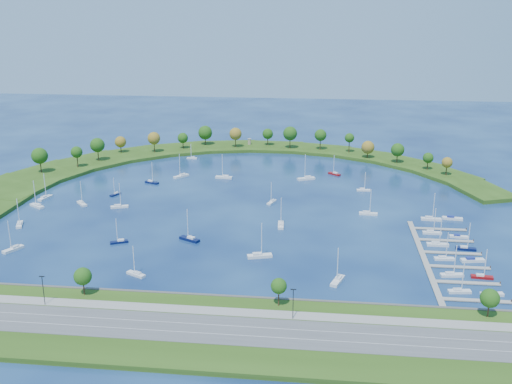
# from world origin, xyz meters

# --- Properties ---
(ground) EXTENTS (700.00, 700.00, 0.00)m
(ground) POSITION_xyz_m (0.00, 0.00, 0.00)
(ground) COLOR #071844
(ground) RESTS_ON ground
(south_shoreline) EXTENTS (420.00, 43.10, 11.60)m
(south_shoreline) POSITION_xyz_m (0.03, -122.88, 1.00)
(south_shoreline) COLOR #294512
(south_shoreline) RESTS_ON ground
(breakwater) EXTENTS (286.74, 247.64, 2.00)m
(breakwater) POSITION_xyz_m (-46.33, 48.72, 0.99)
(breakwater) COLOR #294512
(breakwater) RESTS_ON ground
(breakwater_trees) EXTENTS (238.33, 92.39, 14.88)m
(breakwater_trees) POSITION_xyz_m (-21.59, 88.07, 10.80)
(breakwater_trees) COLOR #382314
(breakwater_trees) RESTS_ON breakwater
(harbor_tower) EXTENTS (2.60, 2.60, 4.13)m
(harbor_tower) POSITION_xyz_m (-12.55, 119.47, 4.12)
(harbor_tower) COLOR gray
(harbor_tower) RESTS_ON breakwater
(dock_system) EXTENTS (24.28, 82.00, 1.60)m
(dock_system) POSITION_xyz_m (85.30, -61.00, 0.35)
(dock_system) COLOR gray
(dock_system) RESTS_ON ground
(moored_boat_0) EXTENTS (5.57, 9.49, 13.47)m
(moored_boat_0) POSITION_xyz_m (44.35, -84.77, 0.95)
(moored_boat_0) COLOR silver
(moored_boat_0) RESTS_ON ground
(moored_boat_1) EXTENTS (7.90, 5.57, 11.44)m
(moored_boat_1) POSITION_xyz_m (-28.42, -87.59, 0.89)
(moored_boat_1) COLOR silver
(moored_boat_1) RESTS_ON ground
(moored_boat_2) EXTENTS (6.17, 8.87, 12.82)m
(moored_boat_2) POSITION_xyz_m (-84.44, -70.69, 0.93)
(moored_boat_2) COLOR silver
(moored_boat_2) RESTS_ON ground
(moored_boat_3) EXTENTS (8.50, 5.26, 12.12)m
(moored_boat_3) POSITION_xyz_m (-55.51, 26.91, 0.91)
(moored_boat_3) COLOR #09113B
(moored_boat_3) RESTS_ON ground
(moored_boat_4) EXTENTS (10.34, 6.81, 14.83)m
(moored_boat_4) POSITION_xyz_m (29.20, 43.69, 1.00)
(moored_boat_4) COLOR silver
(moored_boat_4) RESTS_ON ground
(moored_boat_5) EXTENTS (9.03, 7.04, 13.36)m
(moored_boat_5) POSITION_xyz_m (-99.74, -18.79, 0.95)
(moored_boat_5) COLOR silver
(moored_boat_5) RESTS_ON ground
(moored_boat_6) EXTENTS (3.05, 9.10, 13.18)m
(moored_boat_6) POSITION_xyz_m (20.29, -31.66, 0.94)
(moored_boat_6) COLOR silver
(moored_boat_6) RESTS_ON ground
(moored_boat_7) EXTENTS (4.59, 6.60, 9.54)m
(moored_boat_7) POSITION_xyz_m (-68.25, 3.96, 0.85)
(moored_boat_7) COLOR #09113B
(moored_boat_7) RESTS_ON ground
(moored_boat_8) EXTENTS (5.39, 8.71, 12.42)m
(moored_boat_8) POSITION_xyz_m (-95.67, -43.95, 0.92)
(moored_boat_8) COLOR silver
(moored_boat_8) RESTS_ON ground
(moored_boat_9) EXTENTS (4.61, 9.31, 13.19)m
(moored_boat_9) POSITION_xyz_m (-101.55, -6.22, 0.94)
(moored_boat_9) COLOR silver
(moored_boat_9) RESTS_ON ground
(moored_boat_10) EXTENTS (7.35, 7.68, 12.22)m
(moored_boat_10) POSITION_xyz_m (-79.53, -12.80, 0.91)
(moored_boat_10) COLOR silver
(moored_boat_10) RESTS_ON ground
(moored_boat_11) EXTENTS (6.82, 2.38, 9.85)m
(moored_boat_11) POSITION_xyz_m (-45.10, 83.00, 0.85)
(moored_boat_11) COLOR silver
(moored_boat_11) RESTS_ON ground
(moored_boat_12) EXTENTS (7.40, 6.92, 11.65)m
(moored_boat_12) POSITION_xyz_m (45.16, 55.73, 0.90)
(moored_boat_12) COLOR maroon
(moored_boat_12) RESTS_ON ground
(moored_boat_13) EXTENTS (7.47, 4.92, 10.72)m
(moored_boat_13) POSITION_xyz_m (-44.81, -58.35, 0.87)
(moored_boat_13) COLOR #09113B
(moored_boat_13) RESTS_ON ground
(moored_boat_14) EXTENTS (9.46, 6.68, 13.70)m
(moored_boat_14) POSITION_xyz_m (-16.41, -52.45, 0.96)
(moored_boat_14) COLOR #09113B
(moored_boat_14) RESTS_ON ground
(moored_boat_15) EXTENTS (8.03, 9.09, 13.98)m
(moored_boat_15) POSITION_xyz_m (-42.10, 40.70, 0.97)
(moored_boat_15) COLOR silver
(moored_boat_15) RESTS_ON ground
(moored_boat_16) EXTENTS (8.68, 2.94, 12.55)m
(moored_boat_16) POSITION_xyz_m (59.91, -11.65, 0.92)
(moored_boat_16) COLOR silver
(moored_boat_16) RESTS_ON ground
(moored_boat_17) EXTENTS (9.76, 3.46, 14.08)m
(moored_boat_17) POSITION_xyz_m (-17.37, 41.15, 0.97)
(moored_boat_17) COLOR silver
(moored_boat_17) RESTS_ON ground
(moored_boat_18) EXTENTS (10.06, 5.29, 14.24)m
(moored_boat_18) POSITION_xyz_m (14.41, -66.40, 0.98)
(moored_boat_18) COLOR silver
(moored_boat_18) RESTS_ON ground
(moored_boat_19) EXTENTS (8.75, 4.84, 12.39)m
(moored_boat_19) POSITION_xyz_m (-59.58, -15.17, 0.92)
(moored_boat_19) COLOR silver
(moored_boat_19) RESTS_ON ground
(moored_boat_20) EXTENTS (7.21, 2.31, 10.48)m
(moored_boat_20) POSITION_xyz_m (59.94, 25.82, 0.87)
(moored_boat_20) COLOR silver
(moored_boat_20) RESTS_ON ground
(moored_boat_21) EXTENTS (4.53, 7.76, 11.02)m
(moored_boat_21) POSITION_xyz_m (13.42, 0.30, 0.88)
(moored_boat_21) COLOR silver
(moored_boat_21) RESTS_ON ground
(docked_boat_0) EXTENTS (7.94, 3.06, 11.38)m
(docked_boat_0) POSITION_xyz_m (85.53, -88.22, 0.89)
(docked_boat_0) COLOR silver
(docked_boat_0) RESTS_ON ground
(docked_boat_1) EXTENTS (7.96, 3.16, 1.58)m
(docked_boat_1) POSITION_xyz_m (95.99, -89.09, 0.58)
(docked_boat_1) COLOR silver
(docked_boat_1) RESTS_ON ground
(docked_boat_2) EXTENTS (8.51, 3.47, 12.15)m
(docked_boat_2) POSITION_xyz_m (85.52, -75.37, 0.91)
(docked_boat_2) COLOR silver
(docked_boat_2) RESTS_ON ground
(docked_boat_3) EXTENTS (7.81, 2.77, 11.26)m
(docked_boat_3) POSITION_xyz_m (96.03, -75.69, 0.89)
(docked_boat_3) COLOR maroon
(docked_boat_3) RESTS_ON ground
(docked_boat_4) EXTENTS (7.77, 2.66, 11.24)m
(docked_boat_4) POSITION_xyz_m (85.53, -60.71, 0.88)
(docked_boat_4) COLOR silver
(docked_boat_4) RESTS_ON ground
(docked_boat_5) EXTENTS (9.27, 3.93, 1.83)m
(docked_boat_5) POSITION_xyz_m (95.97, -61.16, 0.67)
(docked_boat_5) COLOR silver
(docked_boat_5) RESTS_ON ground
(docked_boat_6) EXTENTS (8.80, 2.53, 12.90)m
(docked_boat_6) POSITION_xyz_m (85.51, -46.61, 0.93)
(docked_boat_6) COLOR silver
(docked_boat_6) RESTS_ON ground
(docked_boat_7) EXTENTS (8.11, 2.98, 11.66)m
(docked_boat_7) POSITION_xyz_m (96.02, -49.70, 0.90)
(docked_boat_7) COLOR #09113B
(docked_boat_7) RESTS_ON ground
(docked_boat_8) EXTENTS (8.03, 2.36, 11.76)m
(docked_boat_8) POSITION_xyz_m (85.52, -33.36, 0.90)
(docked_boat_8) COLOR silver
(docked_boat_8) RESTS_ON ground
(docked_boat_9) EXTENTS (7.74, 2.96, 1.54)m
(docked_boat_9) POSITION_xyz_m (95.99, -36.55, 0.57)
(docked_boat_9) COLOR silver
(docked_boat_9) RESTS_ON ground
(docked_boat_10) EXTENTS (9.08, 3.06, 13.14)m
(docked_boat_10) POSITION_xyz_m (87.90, -16.06, 0.94)
(docked_boat_10) COLOR silver
(docked_boat_10) RESTS_ON ground
(docked_boat_11) EXTENTS (9.17, 3.58, 1.82)m
(docked_boat_11) POSITION_xyz_m (97.87, -14.03, 0.67)
(docked_boat_11) COLOR silver
(docked_boat_11) RESTS_ON ground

